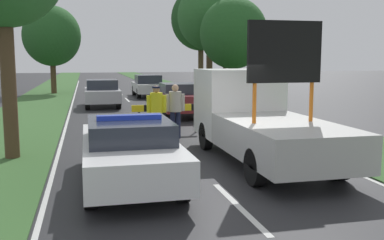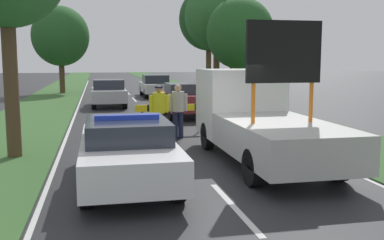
% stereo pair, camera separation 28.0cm
% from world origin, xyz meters
% --- Properties ---
extents(ground_plane, '(160.00, 160.00, 0.00)m').
position_xyz_m(ground_plane, '(0.00, 0.00, 0.00)').
color(ground_plane, '#28282B').
extents(lane_markings, '(6.90, 61.47, 0.01)m').
position_xyz_m(lane_markings, '(0.00, 15.47, 0.00)').
color(lane_markings, silver).
rests_on(lane_markings, ground).
extents(grass_verge_left, '(3.59, 120.00, 0.03)m').
position_xyz_m(grass_verge_left, '(-5.30, 20.00, 0.01)').
color(grass_verge_left, '#38602D').
rests_on(grass_verge_left, ground).
extents(grass_verge_right, '(3.59, 120.00, 0.03)m').
position_xyz_m(grass_verge_right, '(5.30, 20.00, 0.01)').
color(grass_verge_right, '#38602D').
rests_on(grass_verge_right, ground).
extents(police_car, '(1.89, 4.85, 1.48)m').
position_xyz_m(police_car, '(-1.75, -0.44, 0.73)').
color(police_car, white).
rests_on(police_car, ground).
extents(work_truck, '(2.19, 6.20, 3.47)m').
position_xyz_m(work_truck, '(1.75, 1.26, 1.11)').
color(work_truck, white).
rests_on(work_truck, ground).
extents(road_barrier, '(2.54, 0.08, 1.03)m').
position_xyz_m(road_barrier, '(0.19, 5.71, 0.84)').
color(road_barrier, black).
rests_on(road_barrier, ground).
extents(police_officer, '(0.64, 0.40, 1.77)m').
position_xyz_m(police_officer, '(-0.39, 4.55, 1.05)').
color(police_officer, '#191E38').
rests_on(police_officer, ground).
extents(pedestrian_civilian, '(0.64, 0.41, 1.79)m').
position_xyz_m(pedestrian_civilian, '(0.27, 4.73, 1.05)').
color(pedestrian_civilian, '#191E38').
rests_on(pedestrian_civilian, ground).
extents(traffic_cone_near_police, '(0.35, 0.35, 0.49)m').
position_xyz_m(traffic_cone_near_police, '(1.66, 7.17, 0.24)').
color(traffic_cone_near_police, black).
rests_on(traffic_cone_near_police, ground).
extents(traffic_cone_centre_front, '(0.45, 0.45, 0.62)m').
position_xyz_m(traffic_cone_centre_front, '(2.63, 5.84, 0.31)').
color(traffic_cone_centre_front, black).
rests_on(traffic_cone_centre_front, ground).
extents(queued_car_wagon_maroon, '(1.87, 4.01, 1.53)m').
position_xyz_m(queued_car_wagon_maroon, '(1.57, 10.23, 0.81)').
color(queued_car_wagon_maroon, maroon).
rests_on(queued_car_wagon_maroon, ground).
extents(queued_car_sedan_silver, '(1.85, 4.09, 1.51)m').
position_xyz_m(queued_car_sedan_silver, '(-1.73, 15.38, 0.78)').
color(queued_car_sedan_silver, '#B2B2B7').
rests_on(queued_car_sedan_silver, ground).
extents(queued_car_van_white, '(1.87, 4.67, 1.52)m').
position_xyz_m(queued_car_van_white, '(1.65, 21.53, 0.78)').
color(queued_car_van_white, silver).
rests_on(queued_car_van_white, ground).
extents(roadside_tree_near_left, '(4.65, 4.65, 8.15)m').
position_xyz_m(roadside_tree_near_left, '(6.31, 24.79, 5.69)').
color(roadside_tree_near_left, '#4C3823').
rests_on(roadside_tree_near_left, ground).
extents(roadside_tree_mid_left, '(3.79, 3.79, 6.04)m').
position_xyz_m(roadside_tree_mid_left, '(5.59, 14.64, 4.03)').
color(roadside_tree_mid_left, '#4C3823').
rests_on(roadside_tree_mid_left, ground).
extents(roadside_tree_mid_right, '(4.12, 4.12, 7.49)m').
position_xyz_m(roadside_tree_mid_right, '(5.27, 18.52, 5.30)').
color(roadside_tree_mid_right, '#4C3823').
rests_on(roadside_tree_mid_right, ground).
extents(roadside_tree_far_left, '(4.28, 4.28, 6.59)m').
position_xyz_m(roadside_tree_far_left, '(-4.95, 25.93, 4.32)').
color(roadside_tree_far_left, '#4C3823').
rests_on(roadside_tree_far_left, ground).
extents(utility_pole, '(1.20, 0.20, 7.91)m').
position_xyz_m(utility_pole, '(5.62, 16.36, 4.07)').
color(utility_pole, '#473828').
rests_on(utility_pole, ground).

